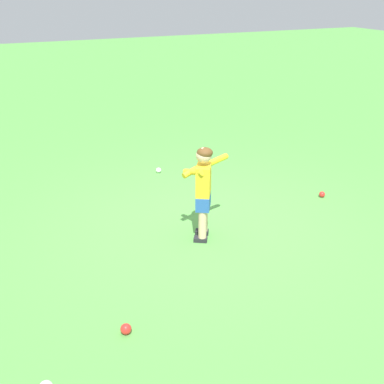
{
  "coord_description": "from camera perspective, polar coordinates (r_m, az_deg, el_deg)",
  "views": [
    {
      "loc": [
        -2.33,
        -4.66,
        2.71
      ],
      "look_at": [
        -0.19,
        0.02,
        0.45
      ],
      "focal_mm": 45.47,
      "sensor_mm": 36.0,
      "label": 1
    }
  ],
  "objects": [
    {
      "name": "ground_plane",
      "position": [
        5.87,
        1.74,
        -3.8
      ],
      "size": [
        40.0,
        40.0,
        0.0
      ],
      "primitive_type": "plane",
      "color": "#519942"
    },
    {
      "name": "child_batter",
      "position": [
        5.3,
        1.35,
        0.85
      ],
      "size": [
        0.63,
        0.37,
        1.08
      ],
      "color": "#232328",
      "rests_on": "ground"
    },
    {
      "name": "play_ball_near_batter",
      "position": [
        6.8,
        15.01,
        -0.27
      ],
      "size": [
        0.08,
        0.08,
        0.08
      ],
      "primitive_type": "sphere",
      "color": "red",
      "rests_on": "ground"
    },
    {
      "name": "play_ball_far_right",
      "position": [
        7.42,
        -3.95,
        2.56
      ],
      "size": [
        0.08,
        0.08,
        0.08
      ],
      "primitive_type": "sphere",
      "color": "white",
      "rests_on": "ground"
    },
    {
      "name": "play_ball_behind_batter",
      "position": [
        4.22,
        -7.76,
        -15.63
      ],
      "size": [
        0.09,
        0.09,
        0.09
      ],
      "primitive_type": "sphere",
      "color": "red",
      "rests_on": "ground"
    }
  ]
}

